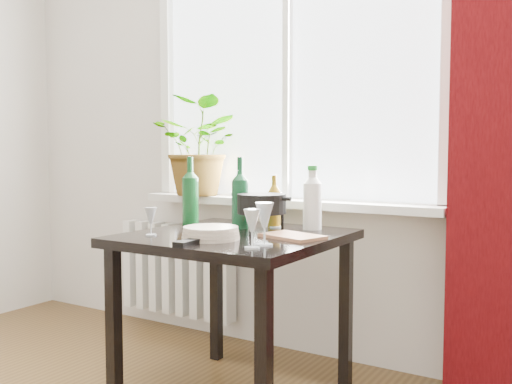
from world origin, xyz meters
The scene contains 18 objects.
window centered at (0.00, 2.22, 1.60)m, with size 1.72×0.08×1.62m.
windowsill centered at (0.00, 2.15, 0.82)m, with size 1.72×0.20×0.04m.
radiator centered at (-0.75, 2.18, 0.38)m, with size 0.80×0.10×0.55m.
table centered at (0.10, 1.55, 0.65)m, with size 0.85×0.85×0.74m.
potted_plant centered at (-0.50, 2.10, 1.12)m, with size 0.50×0.43×0.55m, color #257F22.
wine_bottle_left centered at (-0.26, 1.70, 0.91)m, with size 0.08×0.08×0.34m, color #0D431A, non-canonical shape.
wine_bottle_right centered at (0.03, 1.70, 0.91)m, with size 0.08×0.08×0.33m, color #0B3B1D, non-canonical shape.
bottle_amber centered at (0.14, 1.82, 0.86)m, with size 0.06×0.06×0.25m, color #7F590E, non-canonical shape.
cleaning_bottle centered at (0.33, 1.84, 0.89)m, with size 0.08×0.08×0.30m, color white, non-canonical shape.
wineglass_front_right centered at (0.37, 1.34, 0.82)m, with size 0.07×0.07×0.17m, color silver, non-canonical shape.
wineglass_far_right centered at (0.37, 1.26, 0.81)m, with size 0.06×0.06×0.15m, color silver, non-canonical shape.
wineglass_back_center centered at (0.15, 1.82, 0.82)m, with size 0.07×0.07×0.17m, color silver, non-canonical shape.
wineglass_back_left centered at (-0.04, 1.79, 0.82)m, with size 0.07×0.07×0.16m, color silver, non-canonical shape.
wineglass_front_left centered at (-0.16, 1.31, 0.80)m, with size 0.05×0.05×0.12m, color #B0B7BE, non-canonical shape.
plate_stack centered at (0.11, 1.36, 0.77)m, with size 0.24×0.24×0.05m, color beige.
fondue_pot centered at (0.17, 1.66, 0.82)m, with size 0.25×0.22×0.17m, color black, non-canonical shape.
tv_remote centered at (0.12, 1.23, 0.75)m, with size 0.05×0.17×0.02m, color black.
cutting_board centered at (0.37, 1.57, 0.75)m, with size 0.25×0.16×0.01m, color #A8704C.
Camera 1 is at (1.46, -0.48, 1.09)m, focal length 40.00 mm.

